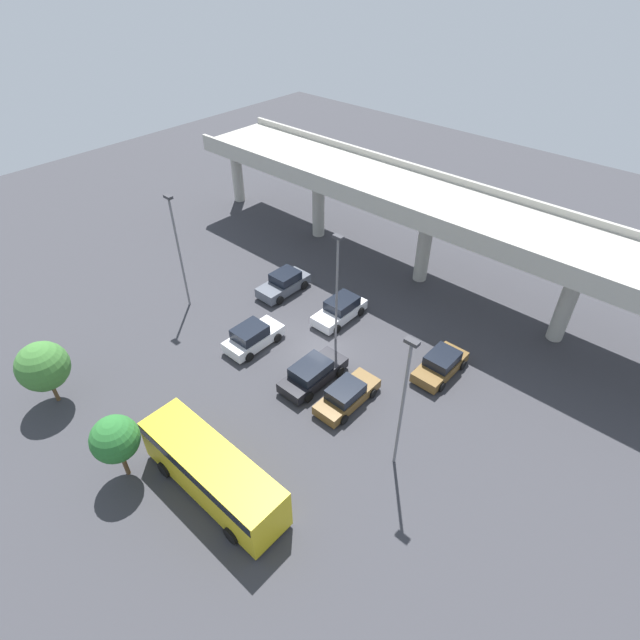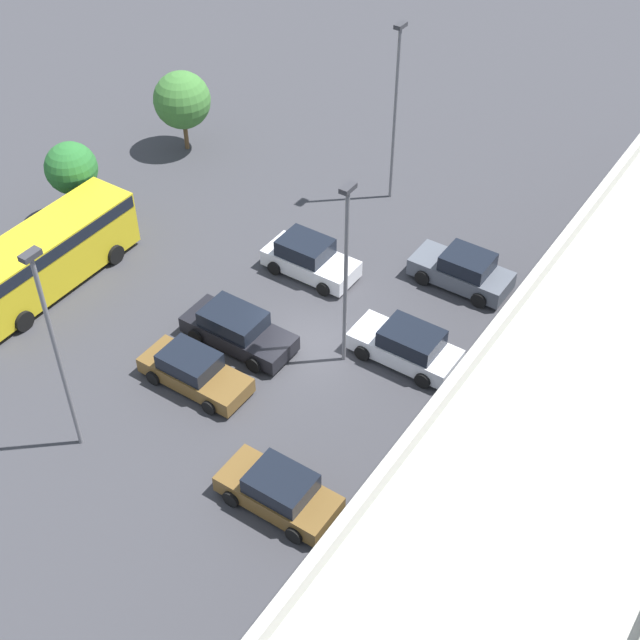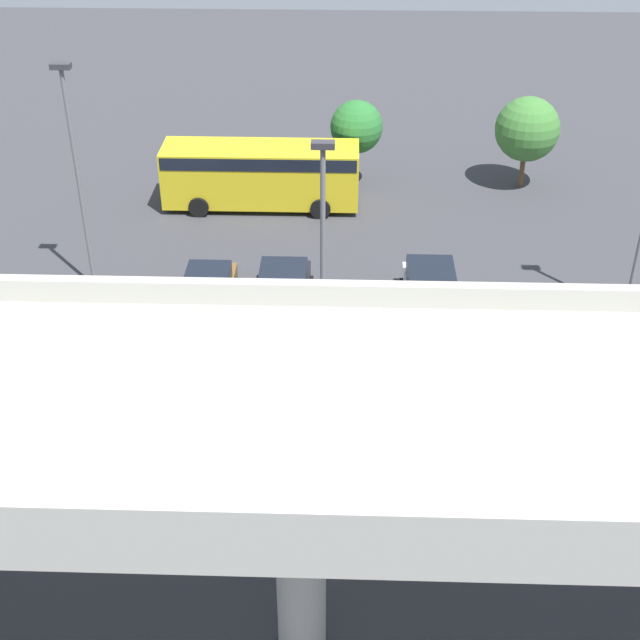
# 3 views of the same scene
# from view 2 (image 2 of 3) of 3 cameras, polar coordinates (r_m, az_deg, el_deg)

# --- Properties ---
(ground_plane) EXTENTS (98.42, 98.42, 0.00)m
(ground_plane) POSITION_cam_2_polar(r_m,az_deg,el_deg) (37.24, -0.99, -1.54)
(ground_plane) COLOR #38383D
(highway_overpass) EXTENTS (47.05, 7.33, 7.90)m
(highway_overpass) POSITION_cam_2_polar(r_m,az_deg,el_deg) (29.36, 19.47, -1.58)
(highway_overpass) COLOR #ADAAA0
(highway_overpass) RESTS_ON ground_plane
(parked_car_0) EXTENTS (2.15, 4.51, 1.70)m
(parked_car_0) POSITION_cam_2_polar(r_m,az_deg,el_deg) (40.20, 9.11, 3.15)
(parked_car_0) COLOR #515660
(parked_car_0) RESTS_ON ground_plane
(parked_car_1) EXTENTS (2.16, 4.33, 1.71)m
(parked_car_1) POSITION_cam_2_polar(r_m,az_deg,el_deg) (40.37, -0.70, 3.96)
(parked_car_1) COLOR silver
(parked_car_1) RESTS_ON ground_plane
(parked_car_2) EXTENTS (2.13, 4.52, 1.65)m
(parked_car_2) POSITION_cam_2_polar(r_m,az_deg,el_deg) (36.19, 5.56, -1.66)
(parked_car_2) COLOR silver
(parked_car_2) RESTS_ON ground_plane
(parked_car_3) EXTENTS (2.18, 4.86, 1.58)m
(parked_car_3) POSITION_cam_2_polar(r_m,az_deg,el_deg) (36.96, -5.32, -0.59)
(parked_car_3) COLOR black
(parked_car_3) RESTS_ON ground_plane
(parked_car_4) EXTENTS (2.04, 4.60, 1.50)m
(parked_car_4) POSITION_cam_2_polar(r_m,az_deg,el_deg) (35.47, -8.09, -3.25)
(parked_car_4) COLOR brown
(parked_car_4) RESTS_ON ground_plane
(parked_car_5) EXTENTS (2.13, 4.33, 1.53)m
(parked_car_5) POSITION_cam_2_polar(r_m,az_deg,el_deg) (31.27, -2.63, -10.88)
(parked_car_5) COLOR brown
(parked_car_5) RESTS_ON ground_plane
(shuttle_bus) EXTENTS (8.93, 2.80, 2.87)m
(shuttle_bus) POSITION_cam_2_polar(r_m,az_deg,el_deg) (40.93, -17.15, 4.06)
(shuttle_bus) COLOR gold
(shuttle_bus) RESTS_ON ground_plane
(lamp_post_near_aisle) EXTENTS (0.70, 0.35, 9.13)m
(lamp_post_near_aisle) POSITION_cam_2_polar(r_m,az_deg,el_deg) (43.27, 4.87, 13.70)
(lamp_post_near_aisle) COLOR slate
(lamp_post_near_aisle) RESTS_ON ground_plane
(lamp_post_mid_lot) EXTENTS (0.70, 0.35, 8.90)m
(lamp_post_mid_lot) POSITION_cam_2_polar(r_m,az_deg,el_deg) (31.12, -16.67, -1.32)
(lamp_post_mid_lot) COLOR slate
(lamp_post_mid_lot) RESTS_ON ground_plane
(lamp_post_by_overpass) EXTENTS (0.70, 0.35, 8.42)m
(lamp_post_by_overpass) POSITION_cam_2_polar(r_m,az_deg,el_deg) (33.36, 1.68, 3.54)
(lamp_post_by_overpass) COLOR slate
(lamp_post_by_overpass) RESTS_ON ground_plane
(tree_front_left) EXTENTS (3.05, 3.05, 4.43)m
(tree_front_left) POSITION_cam_2_polar(r_m,az_deg,el_deg) (48.95, -8.82, 13.74)
(tree_front_left) COLOR brown
(tree_front_left) RESTS_ON ground_plane
(tree_front_right) EXTENTS (2.50, 2.50, 4.18)m
(tree_front_right) POSITION_cam_2_polar(r_m,az_deg,el_deg) (44.17, -15.64, 9.33)
(tree_front_right) COLOR brown
(tree_front_right) RESTS_ON ground_plane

